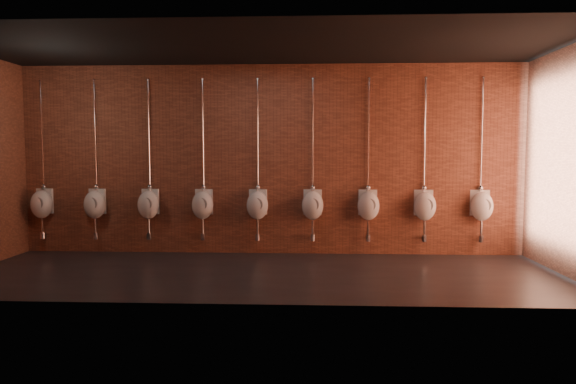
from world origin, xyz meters
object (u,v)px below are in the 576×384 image
(urinal_2, at_px, (149,204))
(urinal_7, at_px, (425,205))
(urinal_5, at_px, (313,204))
(urinal_6, at_px, (368,205))
(urinal_3, at_px, (203,204))
(urinal_1, at_px, (95,203))
(urinal_4, at_px, (257,204))
(urinal_8, at_px, (482,205))
(urinal_0, at_px, (42,203))

(urinal_2, height_order, urinal_7, same)
(urinal_2, xyz_separation_m, urinal_5, (2.79, 0.00, 0.00))
(urinal_2, xyz_separation_m, urinal_6, (3.72, 0.00, 0.00))
(urinal_3, relative_size, urinal_7, 1.00)
(urinal_3, height_order, urinal_7, same)
(urinal_2, bearing_deg, urinal_7, 0.00)
(urinal_1, height_order, urinal_5, same)
(urinal_5, xyz_separation_m, urinal_7, (1.86, 0.00, 0.00))
(urinal_4, height_order, urinal_6, same)
(urinal_2, height_order, urinal_3, same)
(urinal_7, bearing_deg, urinal_1, 180.00)
(urinal_7, relative_size, urinal_8, 1.00)
(urinal_5, bearing_deg, urinal_1, 180.00)
(urinal_0, bearing_deg, urinal_5, 0.00)
(urinal_2, xyz_separation_m, urinal_3, (0.93, 0.00, 0.00))
(urinal_7, bearing_deg, urinal_2, 180.00)
(urinal_1, relative_size, urinal_6, 1.00)
(urinal_4, bearing_deg, urinal_1, 180.00)
(urinal_3, xyz_separation_m, urinal_4, (0.93, 0.00, 0.00))
(urinal_0, xyz_separation_m, urinal_8, (7.44, 0.00, 0.00))
(urinal_3, distance_m, urinal_7, 3.72)
(urinal_2, height_order, urinal_6, same)
(urinal_2, distance_m, urinal_4, 1.86)
(urinal_0, height_order, urinal_2, same)
(urinal_0, relative_size, urinal_4, 1.00)
(urinal_1, xyz_separation_m, urinal_3, (1.86, 0.00, 0.00))
(urinal_0, distance_m, urinal_3, 2.79)
(urinal_1, relative_size, urinal_2, 1.00)
(urinal_6, bearing_deg, urinal_3, 180.00)
(urinal_1, height_order, urinal_3, same)
(urinal_0, bearing_deg, urinal_6, 0.00)
(urinal_1, distance_m, urinal_7, 5.58)
(urinal_0, distance_m, urinal_7, 6.51)
(urinal_6, xyz_separation_m, urinal_8, (1.86, 0.00, 0.00))
(urinal_1, relative_size, urinal_7, 1.00)
(urinal_5, bearing_deg, urinal_2, 180.00)
(urinal_2, xyz_separation_m, urinal_7, (4.65, 0.00, 0.00))
(urinal_0, height_order, urinal_7, same)
(urinal_2, xyz_separation_m, urinal_4, (1.86, 0.00, 0.00))
(urinal_1, distance_m, urinal_2, 0.93)
(urinal_6, height_order, urinal_7, same)
(urinal_8, bearing_deg, urinal_2, 180.00)
(urinal_3, xyz_separation_m, urinal_5, (1.86, 0.00, 0.00))
(urinal_6, distance_m, urinal_7, 0.93)
(urinal_6, relative_size, urinal_7, 1.00)
(urinal_7, height_order, urinal_8, same)
(urinal_1, distance_m, urinal_8, 6.51)
(urinal_0, distance_m, urinal_2, 1.86)
(urinal_1, height_order, urinal_2, same)
(urinal_7, bearing_deg, urinal_4, 180.00)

